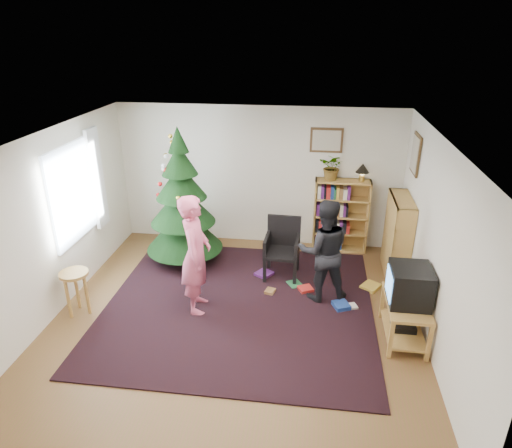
# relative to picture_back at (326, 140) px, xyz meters

# --- Properties ---
(floor) EXTENTS (5.00, 5.00, 0.00)m
(floor) POSITION_rel_picture_back_xyz_m (-1.15, -2.48, -1.95)
(floor) COLOR brown
(floor) RESTS_ON ground
(ceiling) EXTENTS (5.00, 5.00, 0.00)m
(ceiling) POSITION_rel_picture_back_xyz_m (-1.15, -2.48, 0.55)
(ceiling) COLOR white
(ceiling) RESTS_ON wall_back
(wall_back) EXTENTS (5.00, 0.02, 2.50)m
(wall_back) POSITION_rel_picture_back_xyz_m (-1.15, 0.02, -0.70)
(wall_back) COLOR silver
(wall_back) RESTS_ON floor
(wall_front) EXTENTS (5.00, 0.02, 2.50)m
(wall_front) POSITION_rel_picture_back_xyz_m (-1.15, -4.97, -0.70)
(wall_front) COLOR silver
(wall_front) RESTS_ON floor
(wall_left) EXTENTS (0.02, 5.00, 2.50)m
(wall_left) POSITION_rel_picture_back_xyz_m (-3.65, -2.48, -0.70)
(wall_left) COLOR silver
(wall_left) RESTS_ON floor
(wall_right) EXTENTS (0.02, 5.00, 2.50)m
(wall_right) POSITION_rel_picture_back_xyz_m (1.35, -2.48, -0.70)
(wall_right) COLOR silver
(wall_right) RESTS_ON floor
(rug) EXTENTS (3.80, 3.60, 0.02)m
(rug) POSITION_rel_picture_back_xyz_m (-1.15, -2.17, -1.94)
(rug) COLOR black
(rug) RESTS_ON floor
(window_pane) EXTENTS (0.04, 1.20, 1.40)m
(window_pane) POSITION_rel_picture_back_xyz_m (-3.62, -1.88, -0.45)
(window_pane) COLOR silver
(window_pane) RESTS_ON wall_left
(curtain) EXTENTS (0.06, 0.35, 1.60)m
(curtain) POSITION_rel_picture_back_xyz_m (-3.58, -1.18, -0.45)
(curtain) COLOR white
(curtain) RESTS_ON wall_left
(picture_back) EXTENTS (0.55, 0.03, 0.42)m
(picture_back) POSITION_rel_picture_back_xyz_m (0.00, 0.00, 0.00)
(picture_back) COLOR #4C3319
(picture_back) RESTS_ON wall_back
(picture_right) EXTENTS (0.03, 0.50, 0.60)m
(picture_right) POSITION_rel_picture_back_xyz_m (1.33, -0.73, 0.00)
(picture_right) COLOR #4C3319
(picture_right) RESTS_ON wall_right
(christmas_tree) EXTENTS (1.28, 1.28, 2.32)m
(christmas_tree) POSITION_rel_picture_back_xyz_m (-2.29, -0.93, -0.98)
(christmas_tree) COLOR #3F2816
(christmas_tree) RESTS_ON rug
(bookshelf_back) EXTENTS (0.95, 0.30, 1.30)m
(bookshelf_back) POSITION_rel_picture_back_xyz_m (0.33, -0.14, -1.29)
(bookshelf_back) COLOR #B58740
(bookshelf_back) RESTS_ON floor
(bookshelf_right) EXTENTS (0.30, 0.95, 1.30)m
(bookshelf_right) POSITION_rel_picture_back_xyz_m (1.19, -0.90, -1.29)
(bookshelf_right) COLOR #B58740
(bookshelf_right) RESTS_ON floor
(tv_stand) EXTENTS (0.51, 0.91, 0.55)m
(tv_stand) POSITION_rel_picture_back_xyz_m (1.07, -2.61, -1.62)
(tv_stand) COLOR #B58740
(tv_stand) RESTS_ON floor
(crt_tv) EXTENTS (0.50, 0.54, 0.47)m
(crt_tv) POSITION_rel_picture_back_xyz_m (1.07, -2.61, -1.16)
(crt_tv) COLOR black
(crt_tv) RESTS_ON tv_stand
(armchair) EXTENTS (0.55, 0.55, 0.97)m
(armchair) POSITION_rel_picture_back_xyz_m (-0.62, -1.17, -1.43)
(armchair) COLOR black
(armchair) RESTS_ON rug
(stool) EXTENTS (0.39, 0.39, 0.65)m
(stool) POSITION_rel_picture_back_xyz_m (-3.35, -2.64, -1.45)
(stool) COLOR #B58740
(stool) RESTS_ON floor
(person_standing) EXTENTS (0.49, 0.68, 1.72)m
(person_standing) POSITION_rel_picture_back_xyz_m (-1.72, -2.31, -1.09)
(person_standing) COLOR #C44E6B
(person_standing) RESTS_ON rug
(person_by_chair) EXTENTS (0.83, 0.69, 1.55)m
(person_by_chair) POSITION_rel_picture_back_xyz_m (0.02, -1.80, -1.17)
(person_by_chair) COLOR black
(person_by_chair) RESTS_ON rug
(potted_plant) EXTENTS (0.52, 0.49, 0.46)m
(potted_plant) POSITION_rel_picture_back_xyz_m (0.13, -0.14, -0.42)
(potted_plant) COLOR gray
(potted_plant) RESTS_ON bookshelf_back
(table_lamp) EXTENTS (0.23, 0.23, 0.31)m
(table_lamp) POSITION_rel_picture_back_xyz_m (0.63, -0.14, -0.44)
(table_lamp) COLOR #A57F33
(table_lamp) RESTS_ON bookshelf_back
(floor_clutter) EXTENTS (1.88, 0.96, 0.08)m
(floor_clutter) POSITION_rel_picture_back_xyz_m (-0.10, -1.68, -1.91)
(floor_clutter) COLOR #A51E19
(floor_clutter) RESTS_ON rug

